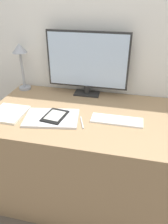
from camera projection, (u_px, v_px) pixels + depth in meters
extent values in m
plane|color=brown|center=(82.00, 206.00, 1.71)|extent=(10.00, 10.00, 0.00)
cube|color=silver|center=(99.00, 33.00, 1.60)|extent=(3.60, 0.05, 2.40)
cube|color=#997A56|center=(86.00, 156.00, 1.67)|extent=(1.36, 0.76, 0.75)
cube|color=#262626|center=(87.00, 94.00, 1.75)|extent=(0.20, 0.11, 0.01)
cylinder|color=#262626|center=(87.00, 89.00, 1.73)|extent=(0.04, 0.04, 0.06)
cube|color=#262626|center=(87.00, 61.00, 1.62)|extent=(0.62, 0.01, 0.42)
cube|color=#ADC6E5|center=(87.00, 61.00, 1.62)|extent=(0.59, 0.01, 0.40)
cube|color=silver|center=(117.00, 120.00, 1.40)|extent=(0.33, 0.11, 0.01)
cube|color=silver|center=(117.00, 120.00, 1.39)|extent=(0.31, 0.09, 0.00)
cube|color=#BCBCC1|center=(52.00, 118.00, 1.42)|extent=(0.38, 0.29, 0.01)
cube|color=silver|center=(52.00, 117.00, 1.42)|extent=(0.38, 0.29, 0.01)
cube|color=black|center=(55.00, 116.00, 1.42)|extent=(0.15, 0.19, 0.01)
cube|color=beige|center=(55.00, 115.00, 1.41)|extent=(0.12, 0.14, 0.00)
cylinder|color=#999EA8|center=(25.00, 88.00, 1.84)|extent=(0.10, 0.10, 0.02)
cylinder|color=#999EA8|center=(22.00, 70.00, 1.76)|extent=(0.02, 0.02, 0.29)
cone|color=#999EA8|center=(19.00, 48.00, 1.68)|extent=(0.12, 0.12, 0.07)
cube|color=silver|center=(8.00, 113.00, 1.47)|extent=(0.22, 0.24, 0.02)
cube|color=silver|center=(5.00, 115.00, 1.44)|extent=(0.12, 0.04, 0.00)
cylinder|color=silver|center=(82.00, 122.00, 1.38)|extent=(0.06, 0.13, 0.01)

